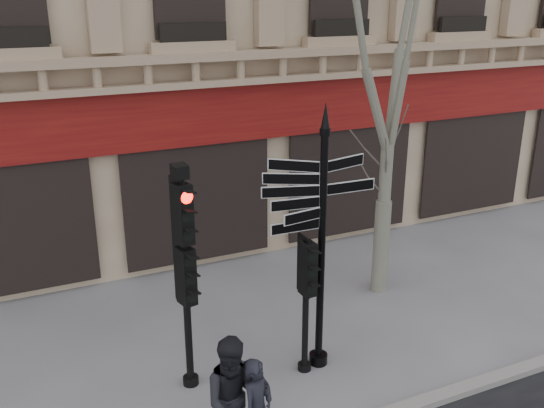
{
  "coord_description": "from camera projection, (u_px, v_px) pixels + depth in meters",
  "views": [
    {
      "loc": [
        -3.86,
        -7.58,
        6.2
      ],
      "look_at": [
        -0.12,
        0.6,
        2.98
      ],
      "focal_mm": 40.0,
      "sensor_mm": 36.0,
      "label": 1
    }
  ],
  "objects": [
    {
      "name": "pedestrian_b",
      "position": [
        235.0,
        400.0,
        8.17
      ],
      "size": [
        1.03,
        0.87,
        1.89
      ],
      "primitive_type": "imported",
      "rotation": [
        0.0,
        0.0,
        -0.18
      ],
      "color": "black",
      "rests_on": "ground"
    },
    {
      "name": "ground",
      "position": [
        293.0,
        382.0,
        10.09
      ],
      "size": [
        80.0,
        80.0,
        0.0
      ],
      "primitive_type": "plane",
      "color": "slate",
      "rests_on": "ground"
    },
    {
      "name": "traffic_signal_secondary",
      "position": [
        306.0,
        283.0,
        9.86
      ],
      "size": [
        0.41,
        0.3,
        2.39
      ],
      "rotation": [
        0.0,
        0.0,
        0.02
      ],
      "color": "black",
      "rests_on": "ground"
    },
    {
      "name": "plane_tree",
      "position": [
        396.0,
        24.0,
        11.3
      ],
      "size": [
        2.98,
        2.98,
        7.91
      ],
      "color": "gray",
      "rests_on": "ground"
    },
    {
      "name": "fingerpost",
      "position": [
        323.0,
        197.0,
        9.57
      ],
      "size": [
        2.29,
        2.29,
        4.59
      ],
      "rotation": [
        0.0,
        0.0,
        -0.21
      ],
      "color": "black",
      "rests_on": "ground"
    },
    {
      "name": "traffic_signal_main",
      "position": [
        184.0,
        252.0,
        9.24
      ],
      "size": [
        0.47,
        0.39,
        3.78
      ],
      "rotation": [
        0.0,
        0.0,
        0.23
      ],
      "color": "black",
      "rests_on": "ground"
    }
  ]
}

